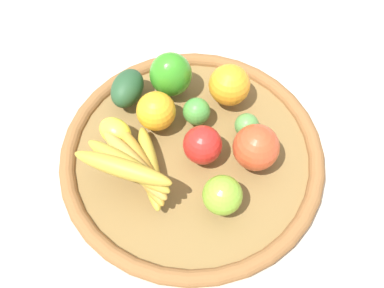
{
  "coord_description": "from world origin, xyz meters",
  "views": [
    {
      "loc": [
        0.14,
        0.37,
        0.72
      ],
      "look_at": [
        0.0,
        0.0,
        0.06
      ],
      "focal_mm": 41.82,
      "sensor_mm": 36.0,
      "label": 1
    }
  ],
  "objects_px": {
    "orange_1": "(156,111)",
    "avocado": "(127,88)",
    "apple_0": "(256,147)",
    "banana_bunch": "(136,166)",
    "apple_1": "(222,195)",
    "bell_pepper": "(171,75)",
    "lime_1": "(246,125)",
    "lime_0": "(197,111)",
    "orange_0": "(229,85)",
    "lemon_0": "(115,132)",
    "apple_2": "(203,145)"
  },
  "relations": [
    {
      "from": "apple_2",
      "to": "lime_1",
      "type": "height_order",
      "value": "apple_2"
    },
    {
      "from": "orange_1",
      "to": "avocado",
      "type": "bearing_deg",
      "value": -66.65
    },
    {
      "from": "apple_2",
      "to": "lemon_0",
      "type": "height_order",
      "value": "apple_2"
    },
    {
      "from": "apple_2",
      "to": "orange_1",
      "type": "height_order",
      "value": "orange_1"
    },
    {
      "from": "banana_bunch",
      "to": "lime_1",
      "type": "height_order",
      "value": "banana_bunch"
    },
    {
      "from": "banana_bunch",
      "to": "lemon_0",
      "type": "bearing_deg",
      "value": -82.98
    },
    {
      "from": "lime_0",
      "to": "avocado",
      "type": "bearing_deg",
      "value": -42.47
    },
    {
      "from": "apple_1",
      "to": "orange_1",
      "type": "bearing_deg",
      "value": -76.44
    },
    {
      "from": "apple_1",
      "to": "lime_1",
      "type": "xyz_separation_m",
      "value": [
        -0.1,
        -0.11,
        -0.01
      ]
    },
    {
      "from": "avocado",
      "to": "bell_pepper",
      "type": "relative_size",
      "value": 0.92
    },
    {
      "from": "lemon_0",
      "to": "bell_pepper",
      "type": "distance_m",
      "value": 0.15
    },
    {
      "from": "lemon_0",
      "to": "apple_0",
      "type": "relative_size",
      "value": 0.79
    },
    {
      "from": "avocado",
      "to": "orange_1",
      "type": "xyz_separation_m",
      "value": [
        -0.03,
        0.07,
        0.01
      ]
    },
    {
      "from": "lime_1",
      "to": "bell_pepper",
      "type": "xyz_separation_m",
      "value": [
        0.09,
        -0.14,
        0.02
      ]
    },
    {
      "from": "lime_0",
      "to": "orange_0",
      "type": "bearing_deg",
      "value": -161.72
    },
    {
      "from": "avocado",
      "to": "orange_0",
      "type": "height_order",
      "value": "orange_0"
    },
    {
      "from": "lemon_0",
      "to": "orange_0",
      "type": "relative_size",
      "value": 0.81
    },
    {
      "from": "lime_1",
      "to": "avocado",
      "type": "height_order",
      "value": "avocado"
    },
    {
      "from": "avocado",
      "to": "banana_bunch",
      "type": "bearing_deg",
      "value": 78.09
    },
    {
      "from": "apple_1",
      "to": "bell_pepper",
      "type": "distance_m",
      "value": 0.25
    },
    {
      "from": "banana_bunch",
      "to": "orange_0",
      "type": "height_order",
      "value": "banana_bunch"
    },
    {
      "from": "bell_pepper",
      "to": "lime_1",
      "type": "bearing_deg",
      "value": -40.65
    },
    {
      "from": "orange_0",
      "to": "avocado",
      "type": "bearing_deg",
      "value": -21.26
    },
    {
      "from": "lime_1",
      "to": "apple_0",
      "type": "relative_size",
      "value": 0.55
    },
    {
      "from": "apple_2",
      "to": "apple_0",
      "type": "distance_m",
      "value": 0.09
    },
    {
      "from": "bell_pepper",
      "to": "apple_1",
      "type": "bearing_deg",
      "value": -75.32
    },
    {
      "from": "apple_0",
      "to": "avocado",
      "type": "bearing_deg",
      "value": -51.8
    },
    {
      "from": "lime_0",
      "to": "orange_0",
      "type": "relative_size",
      "value": 0.65
    },
    {
      "from": "banana_bunch",
      "to": "orange_0",
      "type": "relative_size",
      "value": 2.19
    },
    {
      "from": "lime_1",
      "to": "orange_1",
      "type": "distance_m",
      "value": 0.16
    },
    {
      "from": "banana_bunch",
      "to": "apple_0",
      "type": "relative_size",
      "value": 2.12
    },
    {
      "from": "apple_0",
      "to": "banana_bunch",
      "type": "bearing_deg",
      "value": -10.38
    },
    {
      "from": "orange_1",
      "to": "lime_0",
      "type": "bearing_deg",
      "value": 164.47
    },
    {
      "from": "apple_1",
      "to": "lime_0",
      "type": "relative_size",
      "value": 1.31
    },
    {
      "from": "orange_0",
      "to": "bell_pepper",
      "type": "bearing_deg",
      "value": -31.05
    },
    {
      "from": "lime_1",
      "to": "orange_0",
      "type": "height_order",
      "value": "orange_0"
    },
    {
      "from": "apple_2",
      "to": "orange_1",
      "type": "relative_size",
      "value": 0.95
    },
    {
      "from": "lime_1",
      "to": "apple_0",
      "type": "xyz_separation_m",
      "value": [
        0.01,
        0.06,
        0.02
      ]
    },
    {
      "from": "apple_1",
      "to": "banana_bunch",
      "type": "relative_size",
      "value": 0.39
    },
    {
      "from": "apple_0",
      "to": "orange_1",
      "type": "xyz_separation_m",
      "value": [
        0.13,
        -0.13,
        -0.0
      ]
    },
    {
      "from": "apple_1",
      "to": "lime_1",
      "type": "bearing_deg",
      "value": -129.92
    },
    {
      "from": "apple_2",
      "to": "lime_0",
      "type": "height_order",
      "value": "apple_2"
    },
    {
      "from": "banana_bunch",
      "to": "apple_1",
      "type": "bearing_deg",
      "value": 140.53
    },
    {
      "from": "apple_0",
      "to": "orange_1",
      "type": "distance_m",
      "value": 0.19
    },
    {
      "from": "avocado",
      "to": "orange_0",
      "type": "bearing_deg",
      "value": 158.74
    },
    {
      "from": "avocado",
      "to": "apple_0",
      "type": "relative_size",
      "value": 1.04
    },
    {
      "from": "avocado",
      "to": "bell_pepper",
      "type": "distance_m",
      "value": 0.08
    },
    {
      "from": "orange_0",
      "to": "bell_pepper",
      "type": "distance_m",
      "value": 0.11
    },
    {
      "from": "banana_bunch",
      "to": "apple_0",
      "type": "height_order",
      "value": "banana_bunch"
    },
    {
      "from": "apple_1",
      "to": "banana_bunch",
      "type": "xyz_separation_m",
      "value": [
        0.11,
        -0.09,
        0.01
      ]
    }
  ]
}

